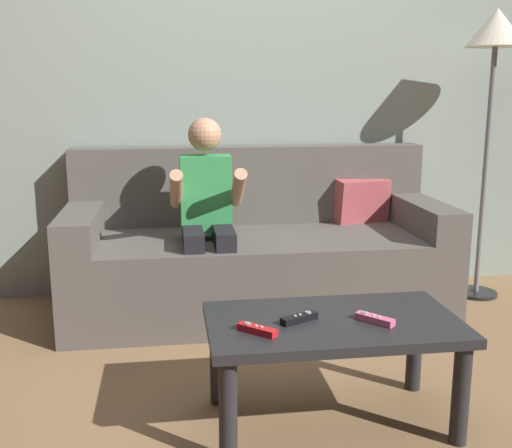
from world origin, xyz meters
name	(u,v)px	position (x,y,z in m)	size (l,w,h in m)	color
ground_plane	(297,401)	(0.00, 0.00, 0.00)	(9.64, 9.64, 0.00)	olive
wall_back	(248,75)	(0.00, 1.45, 1.25)	(4.82, 0.05, 2.50)	gray
couch	(258,255)	(0.00, 1.06, 0.30)	(1.98, 0.80, 0.86)	#56514C
person_seated_on_couch	(207,211)	(-0.28, 0.87, 0.59)	(0.36, 0.44, 1.04)	black
coffee_table	(333,337)	(0.09, -0.16, 0.32)	(0.88, 0.49, 0.39)	#232326
game_remote_pink_near_edge	(374,319)	(0.22, -0.21, 0.40)	(0.12, 0.13, 0.03)	pink
game_remote_black_center	(299,318)	(-0.03, -0.17, 0.40)	(0.14, 0.09, 0.03)	black
game_remote_red_far_corner	(257,330)	(-0.19, -0.25, 0.40)	(0.13, 0.12, 0.03)	red
floor_lamp	(495,50)	(1.30, 1.09, 1.38)	(0.32, 0.32, 1.60)	black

